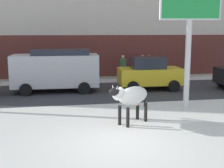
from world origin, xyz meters
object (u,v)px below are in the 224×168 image
object	(u,v)px
billboard	(190,6)
pedestrian_far_left	(123,68)
car_yellow_hatchback	(149,73)
cow_holstein	(132,96)
car_silver_van	(56,69)
pedestrian_near_billboard	(149,68)
pedestrian_by_cars	(142,68)

from	to	relation	value
billboard	pedestrian_far_left	size ratio (longest dim) A/B	3.21
car_yellow_hatchback	cow_holstein	bearing A→B (deg)	-112.24
car_silver_van	car_yellow_hatchback	bearing A→B (deg)	-3.67
cow_holstein	car_yellow_hatchback	xyz separation A→B (m)	(2.47, 6.04, -0.07)
cow_holstein	billboard	xyz separation A→B (m)	(2.90, 1.87, 3.31)
pedestrian_near_billboard	pedestrian_far_left	size ratio (longest dim) A/B	1.00
car_yellow_hatchback	pedestrian_far_left	xyz separation A→B (m)	(-0.95, 2.75, -0.05)
car_yellow_hatchback	pedestrian_far_left	size ratio (longest dim) A/B	2.05
cow_holstein	pedestrian_far_left	bearing A→B (deg)	80.16
car_silver_van	pedestrian_near_billboard	bearing A→B (deg)	21.96
pedestrian_near_billboard	pedestrian_by_cars	world-z (taller)	same
car_yellow_hatchback	pedestrian_near_billboard	distance (m)	2.87
car_yellow_hatchback	pedestrian_near_billboard	size ratio (longest dim) A/B	2.05
cow_holstein	billboard	bearing A→B (deg)	32.83
billboard	pedestrian_far_left	distance (m)	7.85
pedestrian_far_left	billboard	bearing A→B (deg)	-78.79
pedestrian_by_cars	pedestrian_far_left	xyz separation A→B (m)	(-1.30, 0.00, 0.00)
pedestrian_far_left	car_yellow_hatchback	bearing A→B (deg)	-71.03
billboard	pedestrian_by_cars	xyz separation A→B (m)	(-0.07, 6.92, -3.43)
car_yellow_hatchback	pedestrian_far_left	world-z (taller)	car_yellow_hatchback
car_yellow_hatchback	pedestrian_by_cars	bearing A→B (deg)	82.56
pedestrian_by_cars	pedestrian_far_left	distance (m)	1.30
car_silver_van	pedestrian_far_left	distance (m)	4.89
pedestrian_near_billboard	pedestrian_by_cars	distance (m)	0.46
pedestrian_by_cars	pedestrian_near_billboard	bearing A→B (deg)	0.00
car_silver_van	car_yellow_hatchback	xyz separation A→B (m)	(5.18, -0.33, -0.32)
cow_holstein	car_silver_van	world-z (taller)	car_silver_van
cow_holstein	car_silver_van	distance (m)	6.93
cow_holstein	car_yellow_hatchback	distance (m)	6.53
cow_holstein	car_silver_van	bearing A→B (deg)	113.02
pedestrian_by_cars	car_yellow_hatchback	bearing A→B (deg)	-97.44
billboard	pedestrian_near_billboard	xyz separation A→B (m)	(0.40, 6.92, -3.43)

